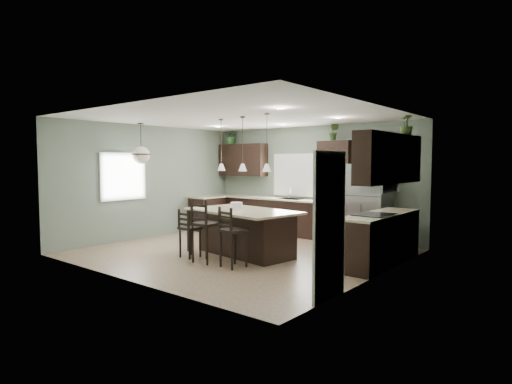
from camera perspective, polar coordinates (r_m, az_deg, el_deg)
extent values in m
plane|color=#9E8466|center=(9.05, -2.11, -8.03)|extent=(6.00, 6.00, 0.00)
cube|color=white|center=(5.92, 9.79, -4.47)|extent=(0.04, 0.82, 2.04)
cube|color=white|center=(11.28, 5.51, 2.27)|extent=(1.35, 0.02, 1.00)
cube|color=white|center=(10.59, -17.32, 2.00)|extent=(0.02, 1.10, 1.00)
cube|color=black|center=(12.03, -6.47, -2.88)|extent=(0.60, 0.90, 0.90)
cube|color=beige|center=(11.97, -6.42, -0.65)|extent=(0.66, 0.96, 0.04)
cube|color=black|center=(11.39, 2.79, -3.25)|extent=(4.20, 0.60, 0.90)
cube|color=beige|center=(11.33, 2.74, -0.90)|extent=(4.20, 0.66, 0.04)
cube|color=gray|center=(11.07, 4.62, -0.94)|extent=(0.70, 0.45, 0.01)
cylinder|color=silver|center=(11.03, 4.54, -0.20)|extent=(0.02, 0.02, 0.28)
cube|color=black|center=(12.21, -1.76, 4.30)|extent=(1.55, 0.34, 0.90)
cube|color=black|center=(10.53, 10.53, 4.28)|extent=(0.85, 0.34, 0.90)
cube|color=black|center=(10.07, 15.83, 5.92)|extent=(1.05, 0.34, 0.45)
cube|color=black|center=(8.29, 16.34, -6.14)|extent=(0.60, 2.35, 0.90)
cube|color=beige|center=(8.23, 16.27, -2.90)|extent=(0.66, 2.35, 0.04)
cube|color=black|center=(7.97, 15.51, -2.92)|extent=(0.58, 0.75, 0.02)
cube|color=gray|center=(8.16, 13.60, -6.25)|extent=(0.01, 0.72, 0.60)
cube|color=black|center=(8.11, 17.39, 4.27)|extent=(0.34, 2.35, 0.90)
cube|color=gray|center=(7.89, 16.26, 1.40)|extent=(0.40, 0.75, 0.40)
cube|color=#93949B|center=(9.97, 14.75, -1.67)|extent=(0.90, 0.74, 1.85)
cube|color=black|center=(8.69, -1.76, -5.43)|extent=(2.48, 1.65, 0.92)
cylinder|color=silver|center=(8.77, -2.62, -1.83)|extent=(0.24, 0.24, 0.14)
cube|color=black|center=(8.58, -8.78, -5.46)|extent=(0.37, 0.37, 0.97)
cube|color=black|center=(8.11, -6.61, -5.15)|extent=(0.46, 0.46, 1.20)
cube|color=black|center=(7.69, -3.03, -6.02)|extent=(0.46, 0.46, 1.10)
imported|color=#295826|center=(12.49, -3.32, 7.44)|extent=(0.52, 0.48, 0.48)
imported|color=#325123|center=(10.54, 10.34, 7.92)|extent=(0.26, 0.22, 0.44)
imported|color=#304920|center=(8.98, 19.41, 8.47)|extent=(0.31, 0.31, 0.44)
plane|color=slate|center=(11.08, 7.28, 1.45)|extent=(6.00, 0.00, 6.00)
plane|color=slate|center=(7.04, -17.04, -0.13)|extent=(6.00, 0.00, 6.00)
plane|color=slate|center=(11.08, -13.90, 1.37)|extent=(0.00, 5.50, 5.50)
plane|color=slate|center=(7.26, 15.99, 0.00)|extent=(0.00, 5.50, 5.50)
plane|color=white|center=(8.90, -2.15, 9.89)|extent=(6.00, 6.00, 0.00)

